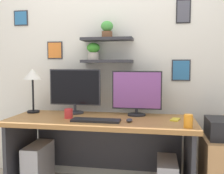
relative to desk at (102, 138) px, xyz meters
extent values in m
cube|color=silver|center=(0.00, 0.38, 0.81)|extent=(4.40, 0.04, 2.70)
cube|color=#2D2D33|center=(0.00, 0.26, 0.75)|extent=(0.54, 0.20, 0.03)
cube|color=#2D2D33|center=(0.00, 0.26, 0.98)|extent=(0.54, 0.20, 0.03)
cylinder|color=brown|center=(0.00, 0.26, 1.03)|extent=(0.11, 0.11, 0.06)
ellipsoid|color=green|center=(0.00, 0.26, 1.12)|extent=(0.13, 0.13, 0.11)
cylinder|color=#B2A899|center=(-0.15, 0.26, 0.80)|extent=(0.12, 0.12, 0.08)
ellipsoid|color=green|center=(-0.15, 0.26, 0.89)|extent=(0.14, 0.14, 0.10)
cube|color=#2D2D33|center=(0.77, 0.36, 0.66)|extent=(0.19, 0.02, 0.22)
cube|color=teal|center=(0.77, 0.35, 0.66)|extent=(0.17, 0.00, 0.20)
cube|color=#2D2D33|center=(-0.62, 0.36, 0.88)|extent=(0.18, 0.02, 0.19)
cube|color=orange|center=(-0.62, 0.35, 0.88)|extent=(0.15, 0.00, 0.17)
cube|color=black|center=(0.78, 0.36, 1.26)|extent=(0.15, 0.02, 0.24)
cube|color=#4C4C56|center=(0.78, 0.35, 1.26)|extent=(0.12, 0.00, 0.21)
cube|color=#2D2D33|center=(-1.02, 0.36, 1.24)|extent=(0.17, 0.02, 0.17)
cube|color=teal|center=(-1.02, 0.35, 1.24)|extent=(0.14, 0.00, 0.15)
cube|color=#9E6B38|center=(0.00, -0.06, 0.19)|extent=(1.76, 0.68, 0.04)
cube|color=#2D2D33|center=(-0.82, -0.06, -0.19)|extent=(0.04, 0.62, 0.71)
cube|color=#2D2D33|center=(0.82, -0.06, -0.19)|extent=(0.04, 0.62, 0.71)
cube|color=#2D2D33|center=(0.00, 0.24, -0.15)|extent=(1.56, 0.02, 0.50)
cylinder|color=#2D2D33|center=(-0.32, 0.15, 0.21)|extent=(0.18, 0.18, 0.02)
cylinder|color=#2D2D33|center=(-0.32, 0.15, 0.26)|extent=(0.03, 0.03, 0.08)
cube|color=#2D2D33|center=(-0.32, 0.16, 0.48)|extent=(0.54, 0.02, 0.37)
cube|color=black|center=(-0.32, 0.15, 0.48)|extent=(0.52, 0.00, 0.35)
cylinder|color=black|center=(0.32, 0.15, 0.21)|extent=(0.18, 0.18, 0.02)
cylinder|color=black|center=(0.32, 0.15, 0.25)|extent=(0.03, 0.03, 0.06)
cube|color=black|center=(0.32, 0.16, 0.46)|extent=(0.50, 0.02, 0.38)
cube|color=#8C4C99|center=(0.32, 0.15, 0.46)|extent=(0.47, 0.00, 0.36)
cube|color=black|center=(-0.02, -0.19, 0.22)|extent=(0.44, 0.14, 0.02)
ellipsoid|color=#2D2D33|center=(0.28, -0.16, 0.22)|extent=(0.06, 0.09, 0.03)
cylinder|color=black|center=(-0.78, 0.12, 0.22)|extent=(0.13, 0.13, 0.02)
cylinder|color=black|center=(-0.78, 0.12, 0.39)|extent=(0.02, 0.02, 0.34)
cone|color=white|center=(-0.78, 0.12, 0.62)|extent=(0.19, 0.19, 0.11)
cube|color=yellow|center=(0.69, -0.01, 0.21)|extent=(0.11, 0.15, 0.01)
cylinder|color=red|center=(-0.30, -0.10, 0.25)|extent=(0.08, 0.08, 0.09)
cylinder|color=orange|center=(0.78, -0.29, 0.26)|extent=(0.07, 0.07, 0.11)
cube|color=#99999E|center=(-0.63, -0.08, -0.31)|extent=(0.18, 0.40, 0.47)
camera|label=1|loc=(0.53, -2.46, 0.71)|focal=42.08mm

